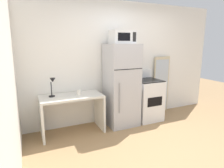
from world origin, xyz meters
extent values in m
plane|color=#9E7A51|center=(0.00, 0.00, 0.00)|extent=(12.00, 12.00, 0.00)
cube|color=white|center=(0.00, 1.70, 1.30)|extent=(5.00, 0.10, 2.60)
cube|color=silver|center=(-2.20, 0.00, 1.30)|extent=(0.10, 4.00, 2.60)
cube|color=silver|center=(-1.23, 1.34, 0.73)|extent=(1.17, 0.58, 0.04)
cube|color=silver|center=(-1.80, 1.34, 0.35)|extent=(0.04, 0.58, 0.71)
cube|color=silver|center=(-0.67, 1.34, 0.35)|extent=(0.04, 0.58, 0.71)
cylinder|color=black|center=(-1.58, 1.42, 0.76)|extent=(0.11, 0.11, 0.02)
cylinder|color=black|center=(-1.58, 1.42, 0.90)|extent=(0.02, 0.02, 0.26)
cone|color=black|center=(-1.55, 1.40, 1.07)|extent=(0.10, 0.10, 0.08)
cylinder|color=white|center=(-1.08, 1.34, 0.80)|extent=(0.08, 0.08, 0.09)
cube|color=#B7B7BC|center=(-0.18, 1.33, 0.86)|extent=(0.63, 0.60, 1.71)
cube|color=black|center=(-0.18, 1.02, 1.23)|extent=(0.62, 0.00, 0.01)
cylinder|color=gray|center=(-0.38, 1.01, 0.68)|extent=(0.02, 0.02, 0.60)
cube|color=silver|center=(-0.18, 1.31, 1.84)|extent=(0.46, 0.34, 0.26)
cube|color=black|center=(-0.23, 1.13, 1.84)|extent=(0.26, 0.01, 0.15)
cube|color=black|center=(0.00, 1.13, 1.84)|extent=(0.07, 0.01, 0.18)
cube|color=white|center=(0.48, 1.33, 0.45)|extent=(0.58, 0.60, 0.90)
cube|color=black|center=(0.48, 1.33, 0.91)|extent=(0.56, 0.58, 0.02)
cube|color=white|center=(0.48, 1.61, 1.01)|extent=(0.58, 0.04, 0.18)
cube|color=black|center=(0.48, 1.03, 0.50)|extent=(0.37, 0.01, 0.20)
cube|color=#C6B793|center=(1.08, 1.59, 0.70)|extent=(0.44, 0.03, 1.40)
cube|color=#B2BCC6|center=(1.08, 1.57, 0.70)|extent=(0.39, 0.00, 1.26)
camera|label=1|loc=(-1.99, -2.18, 1.73)|focal=30.89mm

